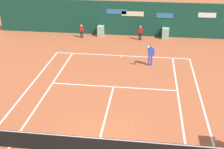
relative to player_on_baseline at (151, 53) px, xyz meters
The scene contains 9 objects.
ground_plane 9.79m from the player_on_baseline, 103.38° to the right, with size 80.00×80.00×0.01m.
tennis_net 10.32m from the player_on_baseline, 102.64° to the right, with size 12.10×0.10×1.07m.
sponsor_back_wall 7.29m from the player_on_baseline, 107.80° to the left, with size 25.00×1.02×3.19m.
player_on_baseline is the anchor object (origin of this frame).
ball_kid_centre_post 8.49m from the player_on_baseline, 138.68° to the left, with size 0.41×0.19×1.24m.
ball_kid_left_post 5.69m from the player_on_baseline, 99.88° to the left, with size 0.45×0.19×1.34m.
tennis_ball_mid_court 6.51m from the player_on_baseline, 143.74° to the right, with size 0.07×0.07×0.07m, color #CCE033.
tennis_ball_by_sideline 7.96m from the player_on_baseline, 96.26° to the right, with size 0.07×0.07×0.07m, color #CCE033.
tennis_ball_near_service_line 7.77m from the player_on_baseline, 100.85° to the right, with size 0.07×0.07×0.07m, color #CCE033.
Camera 1 is at (2.01, -10.04, 8.87)m, focal length 47.40 mm.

